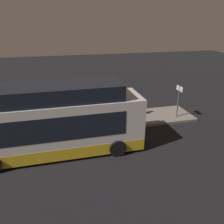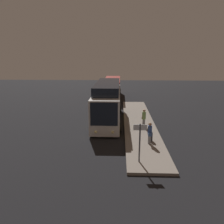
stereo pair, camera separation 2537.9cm
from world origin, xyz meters
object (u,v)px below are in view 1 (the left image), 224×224
Objects in this scene: passenger_boarding at (86,109)px; passenger_waiting at (137,104)px; bus_lead at (51,124)px; suitcase at (129,111)px; sign_post at (179,97)px.

passenger_boarding reaches higher than passenger_waiting.
suitcase is (5.92, 3.79, -1.31)m from bus_lead.
sign_post reaches higher than suitcase.
passenger_boarding reaches higher than suitcase.
bus_lead is 5.93× the size of passenger_boarding.
bus_lead reaches higher than sign_post.
passenger_waiting is 0.67× the size of sign_post.
bus_lead is 4.05× the size of sign_post.
passenger_boarding is 4.07m from passenger_waiting.
bus_lead is at bearing 138.78° from passenger_boarding.
passenger_boarding is 0.68× the size of sign_post.
bus_lead is 10.56× the size of suitcase.
passenger_boarding is 1.78× the size of suitcase.
bus_lead is at bearing -59.63° from passenger_waiting.
passenger_waiting is (6.51, 3.62, -0.74)m from bus_lead.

